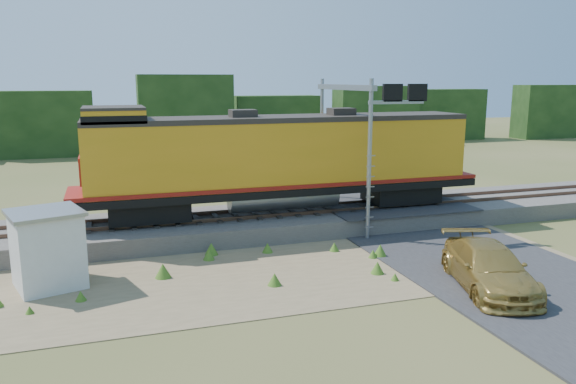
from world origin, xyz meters
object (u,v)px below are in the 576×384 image
object	(u,v)px
shed	(47,249)
signal_gantry	(357,117)
car	(489,268)
locomotive	(278,159)

from	to	relation	value
shed	signal_gantry	xyz separation A→B (m)	(13.08, 4.02, 3.88)
signal_gantry	car	bearing A→B (deg)	-84.25
locomotive	signal_gantry	distance (m)	4.09
shed	signal_gantry	distance (m)	14.22
car	shed	bearing A→B (deg)	177.85
shed	locomotive	bearing A→B (deg)	8.99
signal_gantry	car	xyz separation A→B (m)	(0.88, -8.76, -4.48)
locomotive	shed	xyz separation A→B (m)	(-9.50, -4.68, -2.01)
shed	car	world-z (taller)	shed
locomotive	signal_gantry	size ratio (longest dim) A/B	2.71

